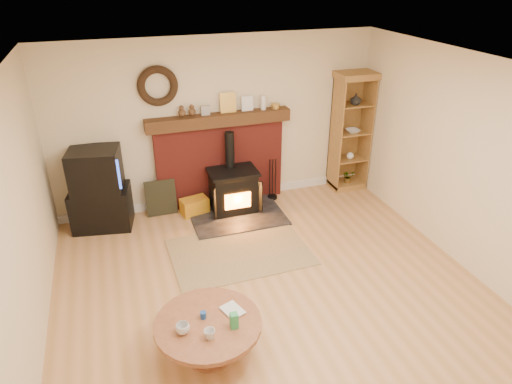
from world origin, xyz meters
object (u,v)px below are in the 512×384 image
object	(u,v)px
wood_stove	(234,192)
tv_unit	(99,191)
coffee_table	(208,329)
curio_cabinet	(350,132)

from	to	relation	value
wood_stove	tv_unit	bearing A→B (deg)	174.18
wood_stove	coffee_table	bearing A→B (deg)	-110.57
tv_unit	curio_cabinet	xyz separation A→B (m)	(4.04, 0.09, 0.41)
wood_stove	tv_unit	size ratio (longest dim) A/B	1.17
wood_stove	tv_unit	xyz separation A→B (m)	(-1.94, 0.20, 0.24)
curio_cabinet	wood_stove	bearing A→B (deg)	-172.25
tv_unit	coffee_table	bearing A→B (deg)	-72.85
wood_stove	coffee_table	size ratio (longest dim) A/B	1.35
tv_unit	curio_cabinet	world-z (taller)	curio_cabinet
coffee_table	wood_stove	bearing A→B (deg)	69.43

